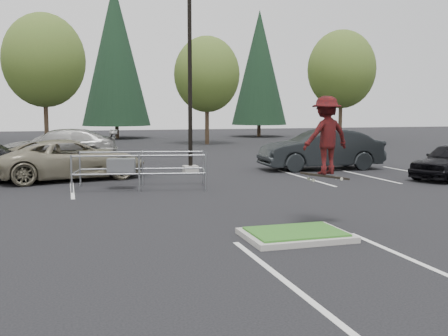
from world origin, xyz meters
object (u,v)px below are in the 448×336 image
object	(u,v)px
conif_c	(259,68)
car_far_silver	(59,146)
decid_d	(341,72)
decid_b	(44,63)
conif_b	(115,54)
car_r_charc	(321,149)
cart_corral	(126,166)
skateboarder	(326,136)
light_pole	(190,66)
decid_c	(207,77)
car_l_tan	(71,159)

from	to	relation	value
conif_c	car_far_silver	bearing A→B (deg)	-131.47
decid_d	conif_c	xyz separation A→B (m)	(-3.99, 9.17, 0.94)
decid_b	car_far_silver	world-z (taller)	decid_b
conif_b	car_r_charc	distance (m)	30.52
decid_b	cart_corral	xyz separation A→B (m)	(3.31, -22.43, -5.25)
car_r_charc	cart_corral	bearing A→B (deg)	-66.62
skateboarder	conif_b	bearing A→B (deg)	-96.68
light_pole	decid_c	size ratio (longest dim) A/B	1.21
decid_d	car_r_charc	distance (m)	22.62
decid_b	skateboarder	world-z (taller)	decid_b
decid_b	car_r_charc	world-z (taller)	decid_b
car_l_tan	car_r_charc	distance (m)	11.01
light_pole	conif_b	distance (m)	28.69
light_pole	decid_c	bearing A→B (deg)	72.89
light_pole	cart_corral	bearing A→B (deg)	-129.36
decid_b	skateboarder	bearing A→B (deg)	-76.28
cart_corral	car_l_tan	xyz separation A→B (m)	(-1.80, 3.08, -0.01)
skateboarder	decid_b	bearing A→B (deg)	-84.70
conif_c	cart_corral	world-z (taller)	conif_c
car_l_tan	decid_c	bearing A→B (deg)	-41.97
conif_b	car_far_silver	size ratio (longest dim) A/B	2.42
conif_c	skateboarder	xyz separation A→B (m)	(-12.80, -38.50, -4.72)
conif_b	car_far_silver	distance (m)	24.08
decid_b	car_r_charc	xyz separation A→B (m)	(12.51, -19.03, -5.13)
decid_c	car_far_silver	distance (m)	16.73
decid_d	conif_c	size ratio (longest dim) A/B	0.75
skateboarder	car_r_charc	world-z (taller)	skateboarder
conif_c	car_l_tan	size ratio (longest dim) A/B	2.21
decid_c	cart_corral	distance (m)	23.82
decid_c	car_l_tan	distance (m)	21.86
decid_d	decid_b	bearing A→B (deg)	179.52
conif_b	decid_b	bearing A→B (deg)	-121.09
decid_c	car_r_charc	world-z (taller)	decid_c
car_l_tan	car_r_charc	bearing A→B (deg)	-100.97
conif_b	car_r_charc	bearing A→B (deg)	-77.37
cart_corral	car_r_charc	size ratio (longest dim) A/B	0.84
decid_b	skateboarder	size ratio (longest dim) A/B	4.83
conif_c	car_far_silver	distance (m)	29.31
decid_c	car_far_silver	size ratio (longest dim) A/B	1.40
decid_b	car_l_tan	bearing A→B (deg)	-85.54
decid_d	skateboarder	bearing A→B (deg)	-119.79
decid_c	car_l_tan	world-z (taller)	decid_c
decid_c	light_pole	bearing A→B (deg)	-107.11
light_pole	conif_b	bearing A→B (deg)	91.01
light_pole	decid_b	world-z (taller)	light_pole
decid_d	conif_b	distance (m)	20.76
decid_c	decid_b	bearing A→B (deg)	176.66
cart_corral	light_pole	bearing A→B (deg)	62.26
light_pole	decid_d	distance (m)	25.37
decid_d	car_far_silver	bearing A→B (deg)	-151.79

